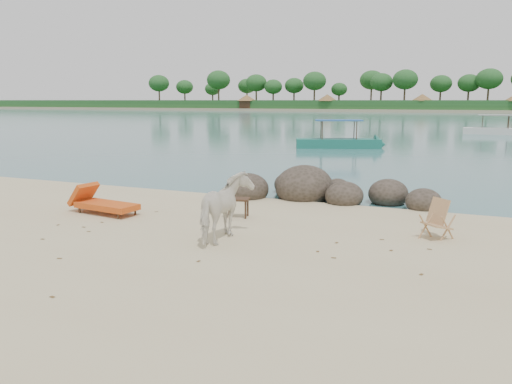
# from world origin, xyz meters

# --- Properties ---
(water) EXTENTS (400.00, 400.00, 0.00)m
(water) POSITION_xyz_m (0.00, 90.00, 0.00)
(water) COLOR #325F65
(water) RESTS_ON ground
(far_shore) EXTENTS (420.00, 90.00, 1.40)m
(far_shore) POSITION_xyz_m (0.00, 170.00, 0.00)
(far_shore) COLOR tan
(far_shore) RESTS_ON ground
(far_scenery) EXTENTS (420.00, 18.00, 9.50)m
(far_scenery) POSITION_xyz_m (0.03, 136.70, 3.14)
(far_scenery) COLOR #1E4C1E
(far_scenery) RESTS_ON ground
(boulders) EXTENTS (6.61, 3.12, 1.39)m
(boulders) POSITION_xyz_m (0.62, 6.70, 0.26)
(boulders) COLOR #302A20
(boulders) RESTS_ON ground
(cow) EXTENTS (0.92, 1.80, 1.47)m
(cow) POSITION_xyz_m (0.17, 1.13, 0.74)
(cow) COLOR white
(cow) RESTS_ON ground
(side_table) EXTENTS (0.71, 0.54, 0.51)m
(side_table) POSITION_xyz_m (-0.53, 3.24, 0.26)
(side_table) COLOR black
(side_table) RESTS_ON ground
(lounge_chair) EXTENTS (2.33, 1.07, 0.68)m
(lounge_chair) POSITION_xyz_m (-4.00, 2.23, 0.34)
(lounge_chair) COLOR red
(lounge_chair) RESTS_ON ground
(deck_chair) EXTENTS (0.83, 0.83, 0.88)m
(deck_chair) POSITION_xyz_m (4.48, 3.08, 0.44)
(deck_chair) COLOR tan
(deck_chair) RESTS_ON ground
(boat_near) EXTENTS (6.34, 3.40, 3.04)m
(boat_near) POSITION_xyz_m (-2.90, 24.38, 1.52)
(boat_near) COLOR #1B6859
(boat_near) RESTS_ON water
(boat_mid) EXTENTS (6.10, 1.48, 2.96)m
(boat_mid) POSITION_xyz_m (7.40, 43.12, 1.48)
(boat_mid) COLOR silver
(boat_mid) RESTS_ON water
(dead_leaves) EXTENTS (8.83, 6.75, 0.00)m
(dead_leaves) POSITION_xyz_m (-0.35, 0.66, 0.01)
(dead_leaves) COLOR brown
(dead_leaves) RESTS_ON ground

